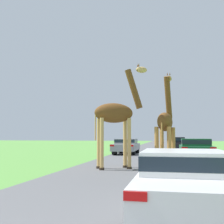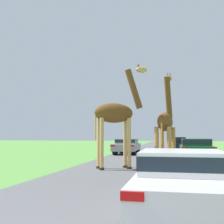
{
  "view_description": "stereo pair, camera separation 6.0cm",
  "coord_description": "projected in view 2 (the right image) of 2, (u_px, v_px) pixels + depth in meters",
  "views": [
    {
      "loc": [
        1.12,
        -0.95,
        1.52
      ],
      "look_at": [
        -1.49,
        11.81,
        2.61
      ],
      "focal_mm": 45.0,
      "sensor_mm": 36.0,
      "label": 1
    },
    {
      "loc": [
        1.18,
        -0.94,
        1.52
      ],
      "look_at": [
        -1.49,
        11.81,
        2.61
      ],
      "focal_mm": 45.0,
      "sensor_mm": 36.0,
      "label": 2
    }
  ],
  "objects": [
    {
      "name": "giraffe_companion",
      "position": [
        166.0,
        123.0,
        13.76
      ],
      "size": [
        1.03,
        2.66,
        4.91
      ],
      "rotation": [
        0.0,
        0.0,
        -0.17
      ],
      "color": "#B77F3D",
      "rests_on": "ground"
    },
    {
      "name": "car_queue_right",
      "position": [
        196.0,
        148.0,
        18.01
      ],
      "size": [
        1.94,
        4.07,
        1.32
      ],
      "color": "#144C28",
      "rests_on": "ground"
    },
    {
      "name": "road",
      "position": [
        160.0,
        150.0,
        30.29
      ],
      "size": [
        7.09,
        120.0,
        0.0
      ],
      "color": "#5B5B5E",
      "rests_on": "ground"
    },
    {
      "name": "car_far_ahead",
      "position": [
        127.0,
        145.0,
        23.48
      ],
      "size": [
        1.82,
        4.73,
        1.26
      ],
      "color": "gray",
      "rests_on": "ground"
    },
    {
      "name": "giraffe_near_road",
      "position": [
        116.0,
        115.0,
        13.07
      ],
      "size": [
        2.53,
        1.61,
        5.01
      ],
      "rotation": [
        0.0,
        0.0,
        -1.1
      ],
      "color": "tan",
      "rests_on": "ground"
    },
    {
      "name": "car_queue_left",
      "position": [
        177.0,
        143.0,
        28.9
      ],
      "size": [
        1.79,
        3.94,
        1.36
      ],
      "color": "black",
      "rests_on": "ground"
    },
    {
      "name": "car_lead_maroon",
      "position": [
        182.0,
        178.0,
        5.73
      ],
      "size": [
        1.82,
        4.27,
        1.21
      ],
      "color": "silver",
      "rests_on": "ground"
    }
  ]
}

